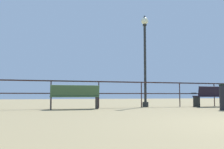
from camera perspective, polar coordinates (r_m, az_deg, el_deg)
The scene contains 4 objects.
pier_railing at distance 11.08m, azimuth 6.48°, elevation -3.08°, with size 22.60×0.05×1.08m.
bench_near_left at distance 9.56m, azimuth -8.20°, elevation -4.55°, with size 1.79×0.67×0.87m.
bench_near_right at distance 12.19m, azimuth 21.04°, elevation -4.33°, with size 1.51×0.72×0.89m.
lamppost_center at distance 11.52m, azimuth 7.27°, elevation 4.64°, with size 0.32×0.32×4.06m.
Camera 1 is at (-4.68, -2.94, 0.52)m, focal length 41.54 mm.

